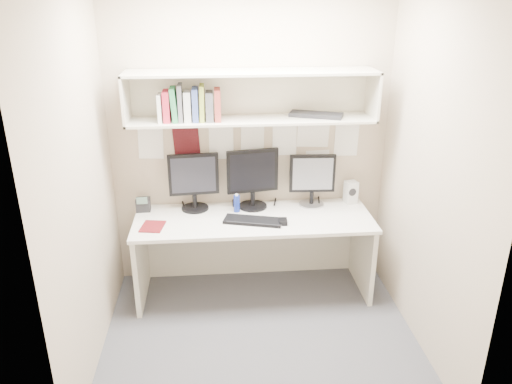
{
  "coord_description": "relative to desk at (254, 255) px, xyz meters",
  "views": [
    {
      "loc": [
        -0.31,
        -3.16,
        2.5
      ],
      "look_at": [
        -0.0,
        0.35,
        1.08
      ],
      "focal_mm": 35.0,
      "sensor_mm": 36.0,
      "label": 1
    }
  ],
  "objects": [
    {
      "name": "book_stack",
      "position": [
        -0.49,
        0.12,
        1.3
      ],
      "size": [
        0.49,
        0.18,
        0.29
      ],
      "color": "silver",
      "rests_on": "overhead_hutch"
    },
    {
      "name": "floor",
      "position": [
        0.0,
        -0.65,
        -0.37
      ],
      "size": [
        2.4,
        2.0,
        0.01
      ],
      "primitive_type": "cube",
      "color": "#45454A",
      "rests_on": "ground"
    },
    {
      "name": "hutch_tray",
      "position": [
        0.53,
        0.17,
        1.19
      ],
      "size": [
        0.46,
        0.31,
        0.03
      ],
      "primitive_type": "cube",
      "rotation": [
        0.0,
        0.0,
        -0.36
      ],
      "color": "black",
      "rests_on": "overhead_hutch"
    },
    {
      "name": "blue_bottle",
      "position": [
        -0.13,
        0.12,
        0.44
      ],
      "size": [
        0.05,
        0.05,
        0.16
      ],
      "color": "navy",
      "rests_on": "desk"
    },
    {
      "name": "desk_phone",
      "position": [
        -0.94,
        0.21,
        0.42
      ],
      "size": [
        0.13,
        0.12,
        0.15
      ],
      "rotation": [
        0.0,
        0.0,
        0.05
      ],
      "color": "black",
      "rests_on": "desk"
    },
    {
      "name": "overhead_hutch",
      "position": [
        0.0,
        0.21,
        1.35
      ],
      "size": [
        2.0,
        0.38,
        0.4
      ],
      "color": "beige",
      "rests_on": "wall_back"
    },
    {
      "name": "monitor_center",
      "position": [
        0.01,
        0.22,
        0.64
      ],
      "size": [
        0.45,
        0.25,
        0.52
      ],
      "rotation": [
        0.0,
        0.0,
        0.17
      ],
      "color": "black",
      "rests_on": "desk"
    },
    {
      "name": "desk",
      "position": [
        0.0,
        0.0,
        0.0
      ],
      "size": [
        2.0,
        0.7,
        0.73
      ],
      "color": "silver",
      "rests_on": "floor"
    },
    {
      "name": "wall_front",
      "position": [
        0.0,
        -1.65,
        0.93
      ],
      "size": [
        2.4,
        0.02,
        2.6
      ],
      "primitive_type": "cube",
      "color": "tan",
      "rests_on": "ground"
    },
    {
      "name": "wall_back",
      "position": [
        0.0,
        0.35,
        0.93
      ],
      "size": [
        2.4,
        0.02,
        2.6
      ],
      "primitive_type": "cube",
      "color": "tan",
      "rests_on": "ground"
    },
    {
      "name": "maroon_notebook",
      "position": [
        -0.83,
        -0.13,
        0.37
      ],
      "size": [
        0.21,
        0.24,
        0.01
      ],
      "primitive_type": "cube",
      "rotation": [
        0.0,
        0.0,
        -0.16
      ],
      "color": "#5D1014",
      "rests_on": "desk"
    },
    {
      "name": "mouse",
      "position": [
        0.23,
        -0.15,
        0.38
      ],
      "size": [
        0.07,
        0.11,
        0.03
      ],
      "primitive_type": "cube",
      "rotation": [
        0.0,
        0.0,
        -0.08
      ],
      "color": "black",
      "rests_on": "desk"
    },
    {
      "name": "wall_right",
      "position": [
        1.2,
        -0.65,
        0.93
      ],
      "size": [
        0.02,
        2.0,
        2.6
      ],
      "primitive_type": "cube",
      "color": "tan",
      "rests_on": "ground"
    },
    {
      "name": "wall_left",
      "position": [
        -1.2,
        -0.65,
        0.93
      ],
      "size": [
        0.02,
        2.0,
        2.6
      ],
      "primitive_type": "cube",
      "color": "tan",
      "rests_on": "ground"
    },
    {
      "name": "pinned_papers",
      "position": [
        0.0,
        0.34,
        0.88
      ],
      "size": [
        1.92,
        0.01,
        0.48
      ],
      "primitive_type": null,
      "color": "white",
      "rests_on": "wall_back"
    },
    {
      "name": "speaker",
      "position": [
        0.89,
        0.24,
        0.46
      ],
      "size": [
        0.12,
        0.12,
        0.2
      ],
      "rotation": [
        0.0,
        0.0,
        0.23
      ],
      "color": "silver",
      "rests_on": "desk"
    },
    {
      "name": "monitor_right",
      "position": [
        0.53,
        0.22,
        0.62
      ],
      "size": [
        0.4,
        0.22,
        0.46
      ],
      "rotation": [
        0.0,
        0.0,
        -0.05
      ],
      "color": "#A5A5AA",
      "rests_on": "desk"
    },
    {
      "name": "keyboard",
      "position": [
        -0.01,
        -0.1,
        0.38
      ],
      "size": [
        0.51,
        0.29,
        0.02
      ],
      "primitive_type": "cube",
      "rotation": [
        0.0,
        0.0,
        -0.26
      ],
      "color": "black",
      "rests_on": "desk"
    },
    {
      "name": "monitor_left",
      "position": [
        -0.5,
        0.22,
        0.63
      ],
      "size": [
        0.43,
        0.24,
        0.5
      ],
      "rotation": [
        0.0,
        0.0,
        0.08
      ],
      "color": "black",
      "rests_on": "desk"
    }
  ]
}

